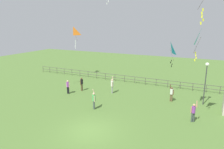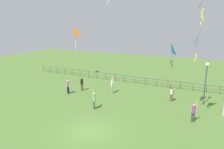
# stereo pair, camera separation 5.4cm
# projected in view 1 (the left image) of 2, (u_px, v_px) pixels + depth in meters

# --- Properties ---
(ground_plane) EXTENTS (80.00, 80.00, 0.00)m
(ground_plane) POSITION_uv_depth(u_px,v_px,m) (90.00, 131.00, 16.09)
(ground_plane) COLOR #517533
(lamppost) EXTENTS (0.36, 0.36, 4.38)m
(lamppost) POSITION_uv_depth(u_px,v_px,m) (206.00, 74.00, 20.55)
(lamppost) COLOR #38383D
(lamppost) RESTS_ON ground_plane
(person_0) EXTENTS (0.47, 0.33, 1.86)m
(person_0) POSITION_uv_depth(u_px,v_px,m) (172.00, 93.00, 21.96)
(person_0) COLOR brown
(person_0) RESTS_ON ground_plane
(person_1) EXTENTS (0.42, 0.50, 1.96)m
(person_1) POSITION_uv_depth(u_px,v_px,m) (94.00, 99.00, 19.97)
(person_1) COLOR #3F4C47
(person_1) RESTS_ON ground_plane
(person_2) EXTENTS (0.51, 0.30, 1.90)m
(person_2) POSITION_uv_depth(u_px,v_px,m) (193.00, 111.00, 17.34)
(person_2) COLOR #3F4C47
(person_2) RESTS_ON ground_plane
(person_3) EXTENTS (0.32, 0.54, 2.02)m
(person_3) POSITION_uv_depth(u_px,v_px,m) (112.00, 85.00, 24.58)
(person_3) COLOR #99999E
(person_3) RESTS_ON ground_plane
(person_4) EXTENTS (0.50, 0.30, 1.64)m
(person_4) POSITION_uv_depth(u_px,v_px,m) (68.00, 86.00, 24.39)
(person_4) COLOR black
(person_4) RESTS_ON ground_plane
(person_5) EXTENTS (0.31, 0.50, 1.67)m
(person_5) POSITION_uv_depth(u_px,v_px,m) (82.00, 83.00, 25.48)
(person_5) COLOR brown
(person_5) RESTS_ON ground_plane
(kite_2) EXTENTS (1.00, 1.24, 2.90)m
(kite_2) POSITION_uv_depth(u_px,v_px,m) (170.00, 49.00, 23.38)
(kite_2) COLOR #198CD1
(kite_3) EXTENTS (0.75, 1.05, 2.85)m
(kite_3) POSITION_uv_depth(u_px,v_px,m) (201.00, 38.00, 18.01)
(kite_3) COLOR #19B2B2
(kite_5) EXTENTS (1.42, 1.33, 3.19)m
(kite_5) POSITION_uv_depth(u_px,v_px,m) (73.00, 32.00, 31.22)
(kite_5) COLOR orange
(waterfront_railing) EXTENTS (36.01, 0.06, 0.95)m
(waterfront_railing) POSITION_uv_depth(u_px,v_px,m) (141.00, 80.00, 28.37)
(waterfront_railing) COLOR #4C4742
(waterfront_railing) RESTS_ON ground_plane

